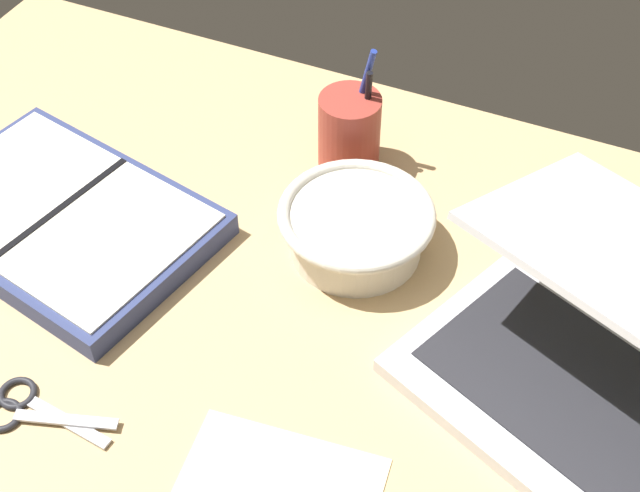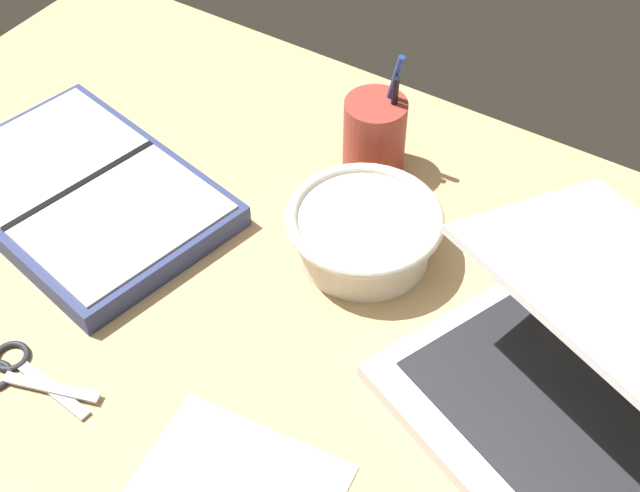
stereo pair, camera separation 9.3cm
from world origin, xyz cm
name	(u,v)px [view 2 (the right image)]	position (x,y,z in cm)	size (l,w,h in cm)	color
desk_top	(285,387)	(0.00, 0.00, 1.00)	(140.00, 100.00, 2.00)	tan
laptop	(600,396)	(27.68, 11.43, 7.25)	(44.59, 42.77, 16.53)	silver
bowl	(364,231)	(-2.35, 19.54, 5.54)	(17.69, 17.69, 6.33)	silver
pen_cup	(375,135)	(-8.91, 33.22, 6.99)	(7.67, 7.67, 16.18)	#9E382D
planner	(83,194)	(-34.73, 8.53, 3.60)	(38.01, 29.70, 3.38)	navy
scissors	(15,372)	(-23.60, -13.84, 2.34)	(13.47, 6.55, 0.80)	#B7B7BC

